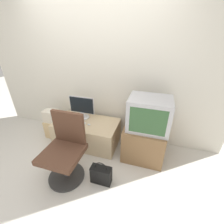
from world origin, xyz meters
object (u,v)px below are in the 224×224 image
object	(u,v)px
handbag	(101,175)
mouse	(89,125)
cardboard_box_lower	(53,129)
keyboard	(77,123)
crt_tv	(149,114)
book	(54,145)
office_chair	(65,151)
main_monitor	(82,108)

from	to	relation	value
handbag	mouse	bearing A→B (deg)	125.02
cardboard_box_lower	keyboard	bearing A→B (deg)	-6.28
crt_tv	keyboard	bearing A→B (deg)	-177.99
crt_tv	handbag	xyz separation A→B (m)	(-0.51, -0.69, -0.67)
mouse	crt_tv	bearing A→B (deg)	1.75
book	office_chair	bearing A→B (deg)	-37.46
keyboard	mouse	distance (m)	0.22
main_monitor	keyboard	bearing A→B (deg)	-89.33
handbag	book	size ratio (longest dim) A/B	2.05
keyboard	cardboard_box_lower	distance (m)	0.67
keyboard	crt_tv	xyz separation A→B (m)	(1.19, 0.04, 0.36)
main_monitor	crt_tv	world-z (taller)	crt_tv
office_chair	cardboard_box_lower	xyz separation A→B (m)	(-0.78, 0.72, -0.26)
main_monitor	cardboard_box_lower	bearing A→B (deg)	-165.47
mouse	cardboard_box_lower	size ratio (longest dim) A/B	0.17
book	cardboard_box_lower	bearing A→B (deg)	124.42
keyboard	book	xyz separation A→B (m)	(-0.43, -0.20, -0.44)
mouse	office_chair	size ratio (longest dim) A/B	0.06
crt_tv	office_chair	bearing A→B (deg)	-145.63
main_monitor	cardboard_box_lower	xyz separation A→B (m)	(-0.60, -0.16, -0.47)
mouse	cardboard_box_lower	bearing A→B (deg)	176.21
main_monitor	book	distance (m)	0.87
mouse	handbag	xyz separation A→B (m)	(0.46, -0.66, -0.32)
main_monitor	office_chair	xyz separation A→B (m)	(0.17, -0.88, -0.22)
mouse	cardboard_box_lower	xyz separation A→B (m)	(-0.82, 0.05, -0.28)
handbag	book	distance (m)	1.20
mouse	crt_tv	distance (m)	1.03
main_monitor	crt_tv	distance (m)	1.21
main_monitor	keyboard	distance (m)	0.30
crt_tv	handbag	world-z (taller)	crt_tv
cardboard_box_lower	office_chair	bearing A→B (deg)	-42.80
mouse	handbag	distance (m)	0.86
handbag	keyboard	bearing A→B (deg)	136.47
main_monitor	mouse	xyz separation A→B (m)	(0.22, -0.21, -0.19)
main_monitor	keyboard	xyz separation A→B (m)	(0.00, -0.22, -0.19)
crt_tv	cardboard_box_lower	size ratio (longest dim) A/B	1.74
office_chair	book	xyz separation A→B (m)	(-0.60, 0.46, -0.42)
cardboard_box_lower	mouse	bearing A→B (deg)	-3.79
mouse	book	bearing A→B (deg)	-162.20
main_monitor	book	bearing A→B (deg)	-135.41
keyboard	handbag	distance (m)	0.99
handbag	main_monitor	bearing A→B (deg)	128.13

